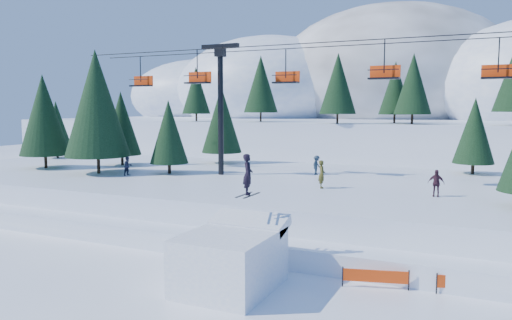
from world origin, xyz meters
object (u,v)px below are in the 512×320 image
at_px(banner_near, 375,276).
at_px(banner_far, 471,282).
at_px(jump_kicker, 231,258).
at_px(chairlift, 351,86).

height_order(banner_near, banner_far, same).
relative_size(jump_kicker, banner_near, 2.08).
bearing_deg(jump_kicker, banner_far, 20.16).
bearing_deg(chairlift, banner_near, -71.23).
relative_size(jump_kicker, banner_far, 2.14).
bearing_deg(banner_near, jump_kicker, -155.83).
bearing_deg(jump_kicker, banner_near, 24.17).
relative_size(chairlift, banner_near, 16.61).
bearing_deg(chairlift, banner_far, -56.41).
bearing_deg(jump_kicker, chairlift, 86.12).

